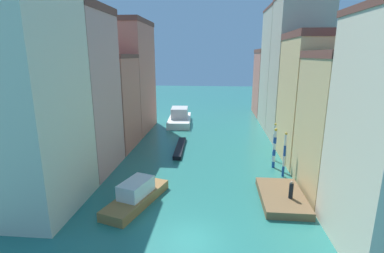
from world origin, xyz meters
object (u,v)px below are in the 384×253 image
object	(u,v)px
mooring_pole_2	(274,142)
motorboat_0	(137,195)
person_on_dock	(291,190)
waterfront_dock	(282,197)
mooring_pole_0	(284,154)
gondola_black	(180,148)
vaporetto_white	(180,118)
mooring_pole_1	(275,148)

from	to	relation	value
mooring_pole_2	motorboat_0	size ratio (longest dim) A/B	0.60
person_on_dock	mooring_pole_2	size ratio (longest dim) A/B	0.34
mooring_pole_2	motorboat_0	distance (m)	18.29
waterfront_dock	mooring_pole_0	world-z (taller)	mooring_pole_0
gondola_black	mooring_pole_0	bearing A→B (deg)	-32.83
person_on_dock	mooring_pole_0	distance (m)	6.19
person_on_dock	motorboat_0	bearing A→B (deg)	-176.23
vaporetto_white	person_on_dock	bearing A→B (deg)	-65.11
gondola_black	waterfront_dock	bearing A→B (deg)	-50.30
vaporetto_white	waterfront_dock	bearing A→B (deg)	-65.41
mooring_pole_2	motorboat_0	xyz separation A→B (m)	(-13.84, -11.85, -1.59)
waterfront_dock	mooring_pole_0	distance (m)	5.83
mooring_pole_0	gondola_black	distance (m)	14.56
person_on_dock	motorboat_0	world-z (taller)	person_on_dock
waterfront_dock	mooring_pole_1	bearing A→B (deg)	84.96
mooring_pole_2	mooring_pole_0	bearing A→B (deg)	-88.55
gondola_black	person_on_dock	bearing A→B (deg)	-50.56
person_on_dock	vaporetto_white	world-z (taller)	vaporetto_white
waterfront_dock	motorboat_0	bearing A→B (deg)	-172.61
gondola_black	motorboat_0	xyz separation A→B (m)	(-1.87, -14.73, 0.52)
mooring_pole_1	gondola_black	world-z (taller)	mooring_pole_1
person_on_dock	motorboat_0	size ratio (longest dim) A/B	0.21
mooring_pole_0	gondola_black	size ratio (longest dim) A/B	0.58
mooring_pole_1	waterfront_dock	bearing A→B (deg)	-95.04
waterfront_dock	motorboat_0	distance (m)	12.85
person_on_dock	gondola_black	world-z (taller)	person_on_dock
waterfront_dock	mooring_pole_0	size ratio (longest dim) A/B	1.34
person_on_dock	mooring_pole_0	world-z (taller)	mooring_pole_0
mooring_pole_0	mooring_pole_2	size ratio (longest dim) A/B	1.05
mooring_pole_2	gondola_black	xyz separation A→B (m)	(-11.97, 2.88, -2.11)
mooring_pole_0	mooring_pole_1	bearing A→B (deg)	102.63
person_on_dock	mooring_pole_2	xyz separation A→B (m)	(0.57, 10.97, 0.96)
waterfront_dock	mooring_pole_1	world-z (taller)	mooring_pole_1
waterfront_dock	person_on_dock	bearing A→B (deg)	-55.34
person_on_dock	mooring_pole_2	distance (m)	11.03
mooring_pole_2	person_on_dock	bearing A→B (deg)	-92.98
mooring_pole_0	vaporetto_white	distance (m)	26.94
waterfront_dock	mooring_pole_1	distance (m)	8.03
mooring_pole_2	vaporetto_white	distance (m)	22.83
waterfront_dock	mooring_pole_1	xyz separation A→B (m)	(0.68, 7.73, 2.06)
mooring_pole_0	mooring_pole_1	size ratio (longest dim) A/B	1.05
mooring_pole_1	vaporetto_white	distance (m)	24.58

